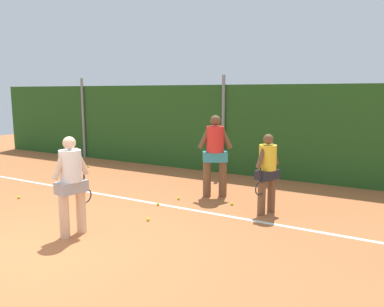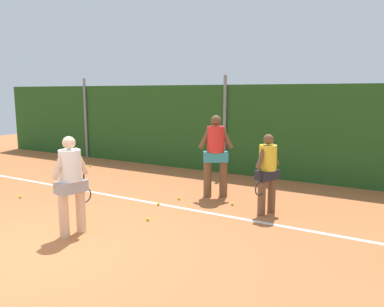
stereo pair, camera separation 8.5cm
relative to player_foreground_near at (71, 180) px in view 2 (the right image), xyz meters
name	(u,v)px [view 2 (the right image)]	position (x,y,z in m)	size (l,w,h in m)	color
ground_plane	(127,214)	(0.05, 1.35, -0.96)	(30.63, 30.63, 0.00)	#B76638
hedge_fence_backdrop	(227,129)	(0.05, 6.09, 0.37)	(19.91, 0.25, 2.66)	#23511E
fence_post_left	(86,118)	(-5.69, 5.91, 0.51)	(0.10, 0.10, 2.94)	gray
fence_post_center	(225,125)	(0.05, 5.91, 0.51)	(0.10, 0.10, 2.94)	gray
court_baseline_paint	(152,203)	(0.05, 2.24, -0.96)	(14.55, 0.10, 0.01)	white
player_foreground_near	(71,180)	(0.00, 0.00, 0.00)	(0.37, 0.80, 1.72)	beige
player_midcourt	(267,170)	(2.50, 2.81, -0.05)	(0.42, 0.75, 1.63)	brown
player_backcourt_far	(216,151)	(1.02, 3.44, 0.12)	(0.71, 0.58, 1.93)	brown
tennis_ball_0	(158,204)	(0.27, 2.16, -0.93)	(0.07, 0.07, 0.07)	#CCDB33
tennis_ball_1	(179,198)	(0.43, 2.76, -0.93)	(0.07, 0.07, 0.07)	#CCDB33
tennis_ball_2	(72,173)	(-3.89, 3.53, -0.93)	(0.07, 0.07, 0.07)	#CCDB33
tennis_ball_3	(232,204)	(1.67, 2.98, -0.93)	(0.07, 0.07, 0.07)	#CCDB33
tennis_ball_4	(80,174)	(-3.54, 3.50, -0.93)	(0.07, 0.07, 0.07)	#CCDB33
tennis_ball_5	(90,166)	(-4.17, 4.55, -0.93)	(0.07, 0.07, 0.07)	#CCDB33
tennis_ball_9	(148,219)	(0.69, 1.22, -0.93)	(0.07, 0.07, 0.07)	#CCDB33
tennis_ball_10	(20,197)	(-2.85, 0.99, -0.93)	(0.07, 0.07, 0.07)	#CCDB33
tennis_ball_11	(67,221)	(-0.56, 0.36, -0.93)	(0.07, 0.07, 0.07)	#CCDB33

